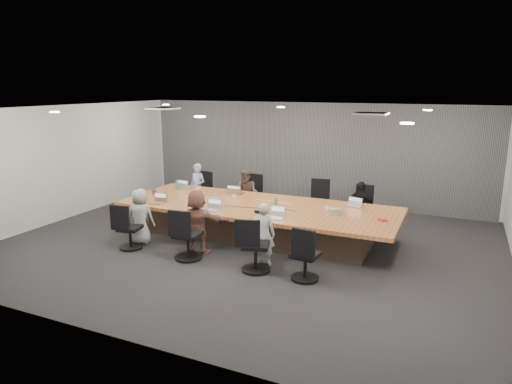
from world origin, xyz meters
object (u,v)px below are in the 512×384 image
at_px(laptop_3, 355,205).
at_px(bottle_green_right, 276,203).
at_px(chair_1, 253,198).
at_px(laptop_4, 156,203).
at_px(chair_4, 130,232).
at_px(laptop_0, 186,187).
at_px(chair_0, 205,194).
at_px(person_0, 198,188).
at_px(chair_2, 316,205).
at_px(bottle_green_left, 177,185).
at_px(person_5, 197,222).
at_px(person_3, 360,207).
at_px(person_4, 140,216).
at_px(person_1, 247,194).
at_px(laptop_5, 211,210).
at_px(bottle_clear, 198,190).
at_px(chair_5, 188,239).
at_px(chair_7, 305,259).
at_px(stapler, 258,212).
at_px(laptop_1, 237,193).
at_px(canvas_bag, 335,212).
at_px(chair_3, 363,211).
at_px(chair_6, 256,249).
at_px(mug_brown, 154,192).
at_px(conference_table, 258,220).
at_px(snack_packet, 383,220).
at_px(laptop_6, 275,218).
at_px(person_6, 264,234).

xyz_separation_m(laptop_3, bottle_green_right, (-1.46, -0.93, 0.11)).
bearing_deg(chair_1, laptop_4, 73.05).
relative_size(chair_4, laptop_0, 2.46).
distance_m(chair_0, person_0, 0.44).
relative_size(chair_0, chair_1, 0.90).
height_order(chair_2, bottle_green_left, bottle_green_left).
xyz_separation_m(person_5, bottle_green_right, (1.17, 1.22, 0.21)).
relative_size(person_3, person_4, 0.99).
relative_size(person_1, laptop_5, 3.83).
xyz_separation_m(laptop_4, bottle_clear, (0.38, 1.13, 0.09)).
height_order(chair_2, chair_5, chair_2).
height_order(chair_7, stapler, stapler).
height_order(laptop_1, canvas_bag, canvas_bag).
distance_m(laptop_1, laptop_4, 1.99).
distance_m(chair_3, person_0, 4.30).
distance_m(chair_6, bottle_clear, 3.19).
xyz_separation_m(chair_7, bottle_green_left, (-4.10, 2.25, 0.48)).
xyz_separation_m(bottle_clear, canvas_bag, (3.41, -0.40, -0.04)).
xyz_separation_m(chair_6, person_4, (-2.81, 0.35, 0.18)).
xyz_separation_m(chair_4, person_3, (4.02, 3.05, 0.22)).
distance_m(person_1, stapler, 2.28).
bearing_deg(chair_3, mug_brown, 25.56).
height_order(person_4, bottle_green_left, person_4).
bearing_deg(mug_brown, conference_table, 2.10).
xyz_separation_m(person_4, snack_packet, (4.74, 1.26, 0.17)).
distance_m(chair_3, laptop_5, 3.65).
relative_size(chair_6, laptop_4, 2.82).
distance_m(stapler, snack_packet, 2.42).
height_order(chair_4, bottle_green_left, bottle_green_left).
bearing_deg(chair_6, stapler, 94.96).
relative_size(chair_1, laptop_3, 2.80).
distance_m(laptop_6, canvas_bag, 1.23).
distance_m(person_1, person_3, 2.84).
height_order(chair_2, laptop_0, chair_2).
bearing_deg(bottle_green_left, chair_1, 36.56).
bearing_deg(stapler, person_3, 46.15).
xyz_separation_m(chair_4, person_1, (1.18, 3.05, 0.25)).
xyz_separation_m(person_6, bottle_clear, (-2.42, 1.68, 0.25)).
bearing_deg(person_6, snack_packet, -154.76).
bearing_deg(person_5, canvas_bag, -161.37).
xyz_separation_m(chair_2, laptop_5, (-1.51, -2.50, 0.32)).
distance_m(chair_4, laptop_6, 2.97).
bearing_deg(bottle_clear, chair_6, -39.94).
height_order(chair_3, mug_brown, mug_brown).
bearing_deg(bottle_green_left, chair_7, -28.78).
relative_size(person_4, canvas_bag, 4.86).
relative_size(chair_7, person_6, 0.63).
bearing_deg(mug_brown, laptop_0, 71.20).
height_order(chair_5, chair_7, chair_5).
relative_size(chair_4, stapler, 4.49).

